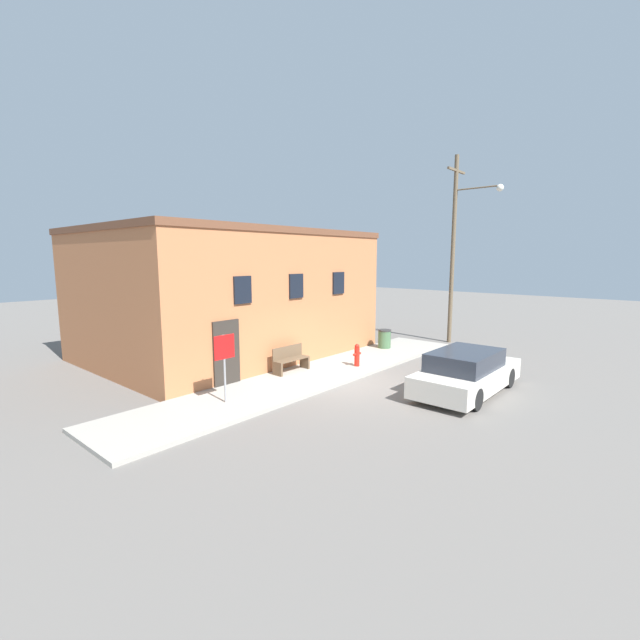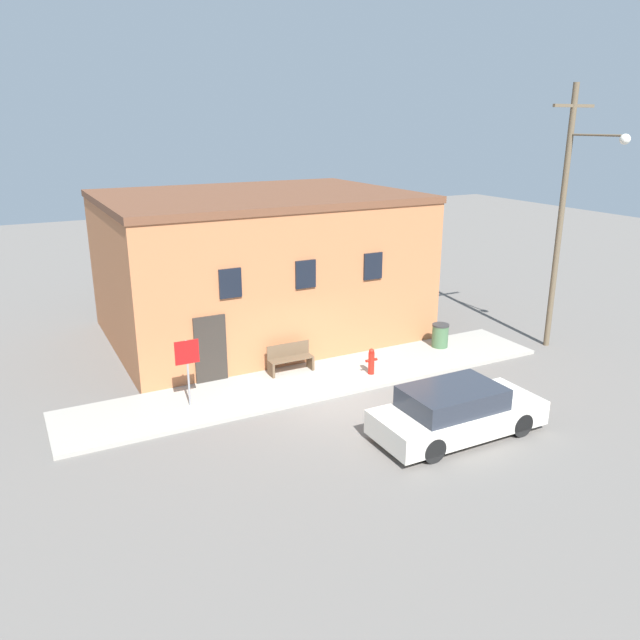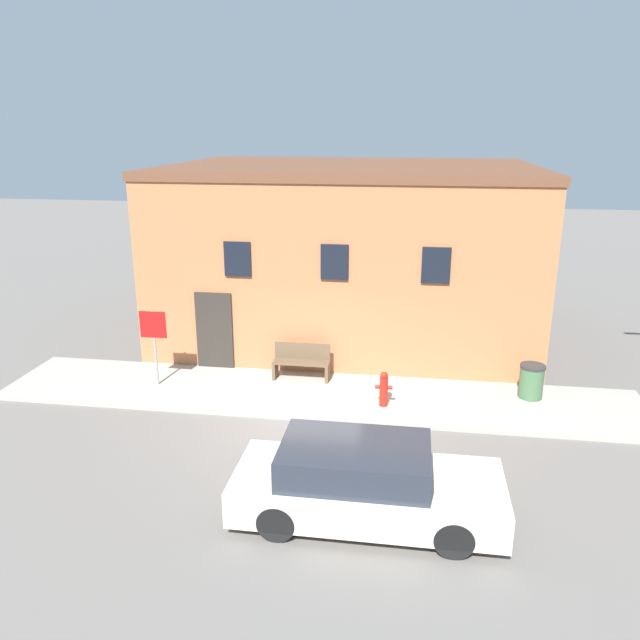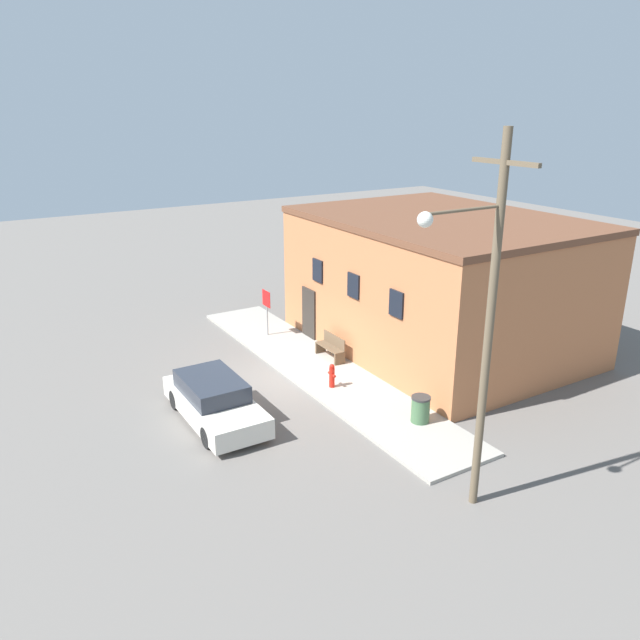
# 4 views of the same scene
# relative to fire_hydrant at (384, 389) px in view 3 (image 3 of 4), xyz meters

# --- Properties ---
(ground_plane) EXTENTS (80.00, 80.00, 0.00)m
(ground_plane) POSITION_rel_fire_hydrant_xyz_m (-1.65, -0.87, -0.54)
(ground_plane) COLOR #66605B
(sidewalk) EXTENTS (15.64, 2.70, 0.11)m
(sidewalk) POSITION_rel_fire_hydrant_xyz_m (-1.65, 0.48, -0.48)
(sidewalk) COLOR #9E998E
(sidewalk) RESTS_ON ground
(brick_building) EXTENTS (10.88, 8.23, 5.29)m
(brick_building) POSITION_rel_fire_hydrant_xyz_m (-1.41, 5.88, 2.11)
(brick_building) COLOR #B26B42
(brick_building) RESTS_ON ground
(fire_hydrant) EXTENTS (0.41, 0.19, 0.85)m
(fire_hydrant) POSITION_rel_fire_hydrant_xyz_m (0.00, 0.00, 0.00)
(fire_hydrant) COLOR red
(fire_hydrant) RESTS_ON sidewalk
(stop_sign) EXTENTS (0.68, 0.06, 1.94)m
(stop_sign) POSITION_rel_fire_hydrant_xyz_m (-5.74, 0.40, 0.93)
(stop_sign) COLOR gray
(stop_sign) RESTS_ON sidewalk
(bench) EXTENTS (1.46, 0.44, 0.92)m
(bench) POSITION_rel_fire_hydrant_xyz_m (-2.19, 1.35, 0.02)
(bench) COLOR brown
(bench) RESTS_ON sidewalk
(trash_bin) EXTENTS (0.60, 0.60, 0.83)m
(trash_bin) POSITION_rel_fire_hydrant_xyz_m (3.49, 1.00, -0.01)
(trash_bin) COLOR #426642
(trash_bin) RESTS_ON sidewalk
(parked_car) EXTENTS (4.52, 1.84, 1.35)m
(parked_car) POSITION_rel_fire_hydrant_xyz_m (-0.11, -4.26, 0.11)
(parked_car) COLOR black
(parked_car) RESTS_ON ground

